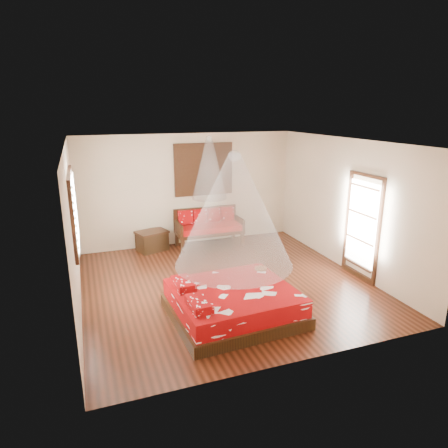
% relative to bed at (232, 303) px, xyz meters
% --- Properties ---
extents(room, '(5.54, 5.54, 2.84)m').
position_rel_bed_xyz_m(room, '(0.35, 1.27, 1.15)').
color(room, black).
rests_on(room, ground).
extents(bed, '(2.13, 1.95, 0.64)m').
position_rel_bed_xyz_m(bed, '(0.00, 0.00, 0.00)').
color(bed, black).
rests_on(bed, floor).
extents(daybed, '(1.67, 0.74, 0.94)m').
position_rel_bed_xyz_m(daybed, '(0.75, 3.65, 0.27)').
color(daybed, black).
rests_on(daybed, floor).
extents(storage_chest, '(0.85, 0.72, 0.50)m').
position_rel_bed_xyz_m(storage_chest, '(-0.69, 3.72, 0.00)').
color(storage_chest, black).
rests_on(storage_chest, floor).
extents(shutter_panel, '(1.52, 0.06, 1.32)m').
position_rel_bed_xyz_m(shutter_panel, '(0.75, 3.99, 1.65)').
color(shutter_panel, black).
rests_on(shutter_panel, wall_back).
extents(window_left, '(0.10, 1.74, 1.34)m').
position_rel_bed_xyz_m(window_left, '(-2.36, 1.47, 1.45)').
color(window_left, black).
rests_on(window_left, wall_left).
extents(glazed_door, '(0.08, 1.02, 2.16)m').
position_rel_bed_xyz_m(glazed_door, '(3.06, 0.67, 0.82)').
color(glazed_door, black).
rests_on(glazed_door, floor).
extents(wine_tray, '(0.23, 0.23, 0.19)m').
position_rel_bed_xyz_m(wine_tray, '(0.80, 0.63, 0.30)').
color(wine_tray, brown).
rests_on(wine_tray, bed).
extents(mosquito_net_main, '(1.90, 1.90, 1.80)m').
position_rel_bed_xyz_m(mosquito_net_main, '(0.02, 0.00, 1.60)').
color(mosquito_net_main, white).
rests_on(mosquito_net_main, ceiling).
extents(mosquito_net_daybed, '(0.85, 0.85, 1.50)m').
position_rel_bed_xyz_m(mosquito_net_daybed, '(0.75, 3.52, 1.75)').
color(mosquito_net_daybed, white).
rests_on(mosquito_net_daybed, ceiling).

